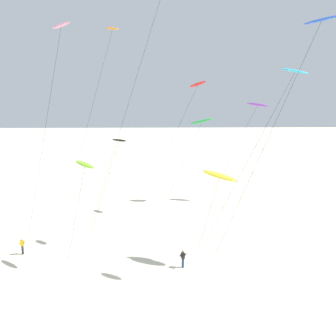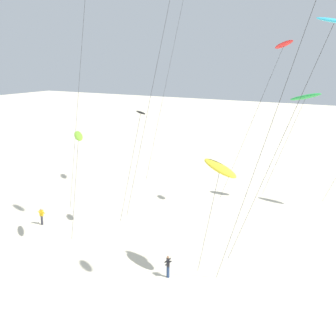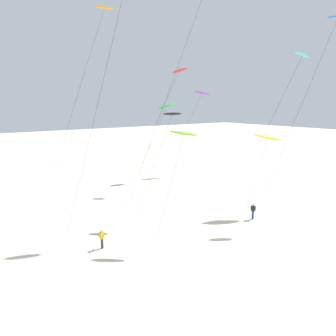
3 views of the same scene
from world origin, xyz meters
TOP-DOWN VIEW (x-y plane):
  - ground_plane at (0.00, 0.00)m, footprint 260.00×260.00m
  - kite_yellow at (6.27, 6.64)m, footprint 3.67×2.45m
  - kite_cyan at (12.63, 7.35)m, footprint 8.52×4.01m
  - kite_green at (6.83, 26.41)m, footprint 6.38×2.86m
  - kite_black at (-3.27, 11.53)m, footprint 4.61×2.54m
  - kite_lime at (-5.80, 6.47)m, footprint 3.39×2.20m
  - kite_red at (5.62, 21.66)m, footprint 8.41×4.22m
  - kite_flyer_nearest at (-12.74, 8.67)m, footprint 0.67×0.66m
  - kite_flyer_middle at (2.93, 5.48)m, footprint 0.72×0.72m

SIDE VIEW (x-z plane):
  - ground_plane at x=0.00m, z-range 0.00..0.00m
  - kite_flyer_nearest at x=-12.74m, z-range 0.06..1.73m
  - kite_flyer_middle at x=2.93m, z-range 0.06..1.73m
  - kite_yellow at x=6.27m, z-range 3.90..12.77m
  - kite_lime at x=-5.80m, z-range 4.50..14.34m
  - kite_black at x=-3.27m, z-range 5.20..16.37m
  - kite_green at x=6.83m, z-range 5.41..17.65m
  - kite_red at x=5.62m, z-range 7.79..24.95m
  - kite_cyan at x=12.63m, z-range 8.31..26.25m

